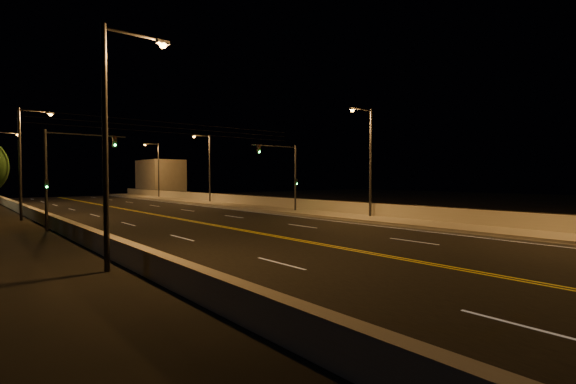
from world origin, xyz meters
TOP-DOWN VIEW (x-y plane):
  - road at (0.00, 20.00)m, footprint 18.00×120.00m
  - sidewalk at (10.80, 20.00)m, footprint 3.60×120.00m
  - curb at (8.93, 20.00)m, footprint 0.14×120.00m
  - parapet_wall at (12.45, 20.00)m, footprint 0.30×120.00m
  - jersey_barrier at (-9.26, 20.00)m, footprint 0.45×120.00m
  - distant_building_right at (16.50, 74.00)m, footprint 6.00×10.00m
  - parapet_rail at (12.45, 20.00)m, footprint 0.06×120.00m
  - lane_markings at (0.00, 19.93)m, footprint 17.32×116.00m
  - streetlight_1 at (11.52, 19.48)m, footprint 2.55×0.28m
  - streetlight_2 at (11.52, 46.14)m, footprint 2.55×0.28m
  - streetlight_3 at (11.52, 63.16)m, footprint 2.55×0.28m
  - streetlight_4 at (-9.92, 13.49)m, footprint 2.55×0.28m
  - streetlight_5 at (-9.92, 36.58)m, footprint 2.55×0.28m
  - traffic_signal_right at (10.04, 27.92)m, footprint 5.11×0.31m
  - traffic_signal_left at (-8.84, 27.92)m, footprint 5.11×0.31m
  - overhead_wires at (0.00, 29.50)m, footprint 22.00×0.03m

SIDE VIEW (x-z plane):
  - road at x=0.00m, z-range 0.00..0.02m
  - lane_markings at x=0.00m, z-range 0.02..0.02m
  - curb at x=8.93m, z-range 0.00..0.15m
  - sidewalk at x=10.80m, z-range 0.00..0.30m
  - jersey_barrier at x=-9.26m, z-range 0.00..0.90m
  - parapet_wall at x=12.45m, z-range 0.30..1.30m
  - parapet_rail at x=12.45m, z-range 1.30..1.36m
  - distant_building_right at x=16.50m, z-range 0.00..6.68m
  - traffic_signal_right at x=10.04m, z-range 0.82..7.30m
  - traffic_signal_left at x=-8.84m, z-range 0.82..7.30m
  - streetlight_1 at x=11.52m, z-range 0.70..9.62m
  - streetlight_2 at x=11.52m, z-range 0.70..9.62m
  - streetlight_3 at x=11.52m, z-range 0.70..9.62m
  - streetlight_4 at x=-9.92m, z-range 0.70..9.62m
  - streetlight_5 at x=-9.92m, z-range 0.70..9.62m
  - overhead_wires at x=0.00m, z-range 6.98..7.81m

